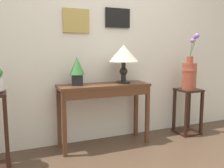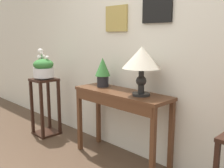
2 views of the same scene
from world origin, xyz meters
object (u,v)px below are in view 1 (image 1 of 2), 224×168
Objects in this scene: pedestal_stand_right at (188,111)px; flower_vase_tall_right at (189,72)px; console_table at (105,94)px; table_lamp at (124,55)px; potted_plant_on_console at (77,70)px.

pedestal_stand_right is 0.57m from flower_vase_tall_right.
table_lamp reaches higher than console_table.
flower_vase_tall_right reaches higher than table_lamp.
console_table is at bearing 178.20° from pedestal_stand_right.
table_lamp is at bearing -3.60° from potted_plant_on_console.
table_lamp is 1.43× the size of potted_plant_on_console.
potted_plant_on_console is 0.52× the size of pedestal_stand_right.
potted_plant_on_console is at bearing 176.44° from pedestal_stand_right.
potted_plant_on_console is 0.43× the size of flower_vase_tall_right.
table_lamp is 0.62m from potted_plant_on_console.
pedestal_stand_right is at bearing -3.56° from potted_plant_on_console.
pedestal_stand_right is at bearing 140.45° from flower_vase_tall_right.
flower_vase_tall_right is (1.27, -0.04, 0.23)m from console_table.
flower_vase_tall_right is (0.00, -0.00, 0.57)m from pedestal_stand_right.
potted_plant_on_console is at bearing 176.40° from table_lamp.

